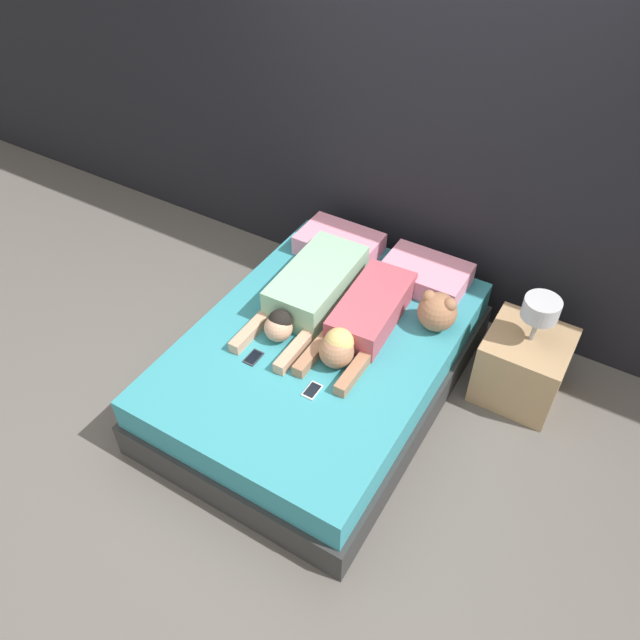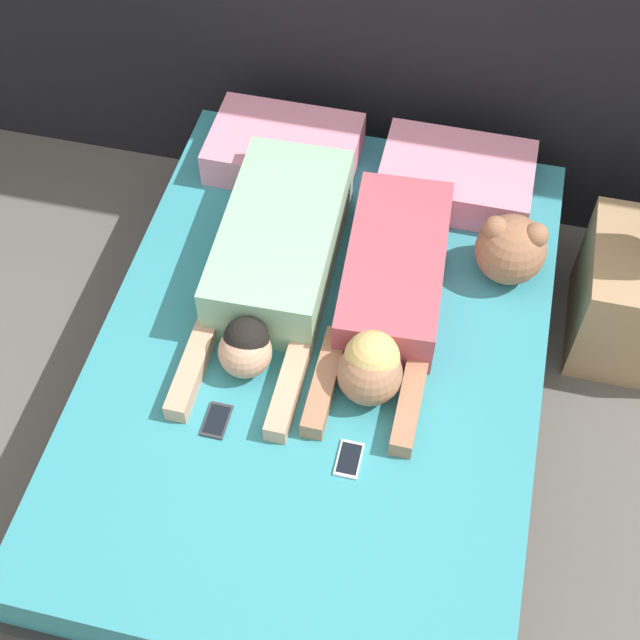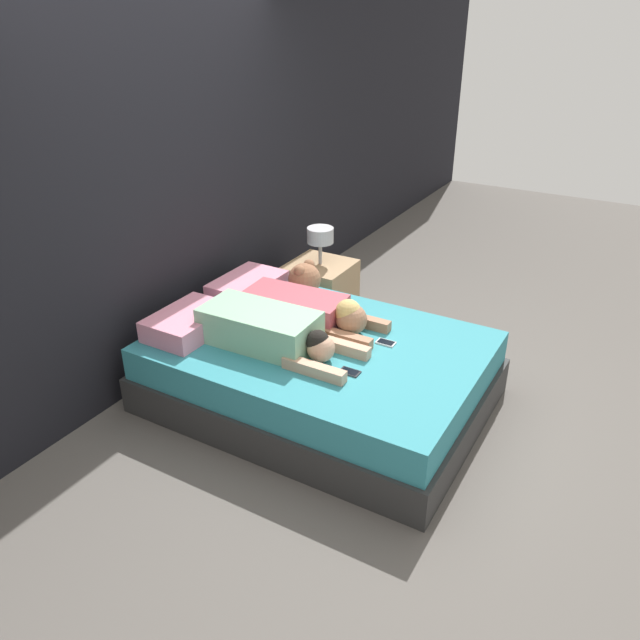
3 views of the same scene
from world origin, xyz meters
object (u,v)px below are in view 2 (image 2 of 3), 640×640
at_px(person_left, 275,259).
at_px(person_right, 388,298).
at_px(plush_toy, 511,248).
at_px(pillow_head_right, 456,177).
at_px(cell_phone_left, 217,420).
at_px(pillow_head_left, 284,149).
at_px(cell_phone_right, 349,459).
at_px(bed, 320,384).

xyz_separation_m(person_left, person_right, (0.40, -0.07, -0.01)).
bearing_deg(plush_toy, pillow_head_right, 123.19).
height_order(pillow_head_right, person_right, person_right).
distance_m(person_left, cell_phone_left, 0.60).
bearing_deg(person_left, pillow_head_left, 101.54).
height_order(cell_phone_left, cell_phone_right, same).
relative_size(pillow_head_left, pillow_head_right, 1.00).
bearing_deg(person_right, person_left, 170.63).
height_order(pillow_head_right, person_left, person_left).
relative_size(person_left, plush_toy, 4.21).
relative_size(pillow_head_right, cell_phone_left, 4.55).
distance_m(bed, cell_phone_left, 0.49).
bearing_deg(cell_phone_left, person_left, 86.59).
bearing_deg(pillow_head_right, person_left, -133.87).
relative_size(pillow_head_left, plush_toy, 2.17).
xyz_separation_m(person_right, plush_toy, (0.37, 0.28, 0.03)).
relative_size(pillow_head_left, person_left, 0.52).
bearing_deg(bed, plush_toy, 39.22).
height_order(bed, cell_phone_right, cell_phone_right).
bearing_deg(pillow_head_right, bed, -112.13).
distance_m(person_left, cell_phone_right, 0.75).
bearing_deg(cell_phone_left, cell_phone_right, -4.92).
xyz_separation_m(person_left, plush_toy, (0.77, 0.21, 0.02)).
relative_size(cell_phone_left, plush_toy, 0.48).
bearing_deg(person_right, cell_phone_right, -90.81).
bearing_deg(cell_phone_left, bed, 54.37).
distance_m(bed, cell_phone_right, 0.49).
relative_size(cell_phone_right, plush_toy, 0.48).
relative_size(bed, cell_phone_right, 17.37).
xyz_separation_m(cell_phone_left, plush_toy, (0.81, 0.80, 0.12)).
xyz_separation_m(person_right, cell_phone_right, (-0.01, -0.56, -0.09)).
bearing_deg(pillow_head_left, pillow_head_right, 0.00).
distance_m(bed, person_left, 0.47).
distance_m(pillow_head_left, cell_phone_left, 1.16).
relative_size(person_right, cell_phone_left, 8.25).
bearing_deg(person_left, cell_phone_left, -93.41).
bearing_deg(pillow_head_left, person_left, -78.46).
height_order(bed, cell_phone_left, cell_phone_left).
bearing_deg(cell_phone_right, person_left, 122.10).
bearing_deg(pillow_head_right, cell_phone_right, -97.10).
distance_m(pillow_head_right, person_left, 0.78).
xyz_separation_m(pillow_head_left, cell_phone_right, (0.51, -1.19, -0.07)).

